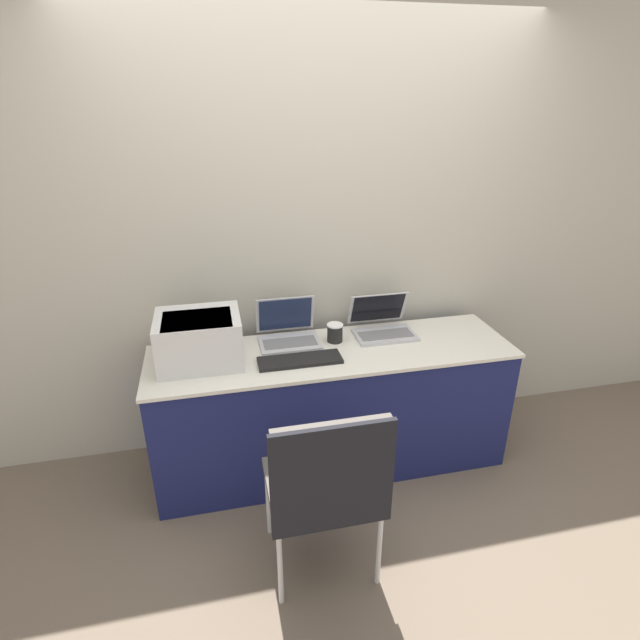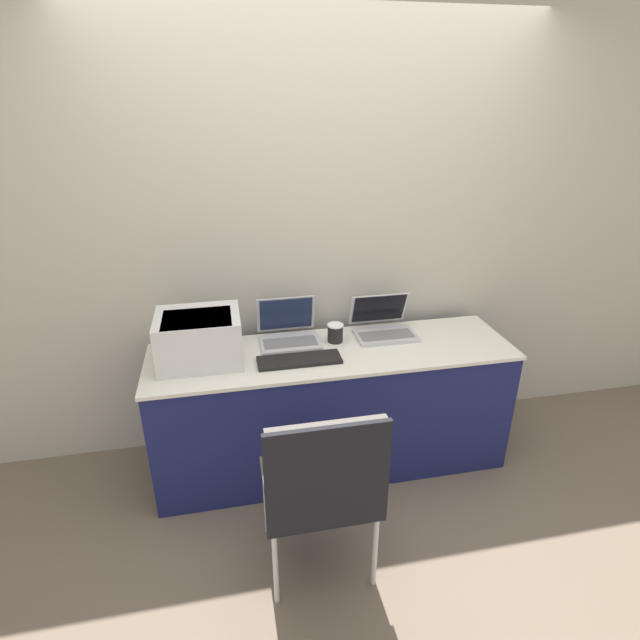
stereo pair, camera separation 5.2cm
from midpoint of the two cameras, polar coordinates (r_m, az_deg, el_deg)
The scene contains 9 objects.
ground_plane at distance 3.02m, azimuth 2.14°, elevation -18.92°, with size 14.00×14.00×0.00m, color #6B5B4C.
wall_back at distance 2.96m, azimuth -0.83°, elevation 9.24°, with size 8.00×0.05×2.60m.
table at distance 2.99m, azimuth 0.88°, elevation -9.98°, with size 2.04×0.58×0.77m.
printer at distance 2.70m, azimuth -14.20°, elevation -1.96°, with size 0.44×0.36×0.26m.
laptop_left at distance 2.88m, azimuth -4.18°, elevation -1.42°, with size 0.34×0.29×0.24m.
laptop_right at distance 3.00m, azimuth 6.63°, elevation -0.56°, with size 0.36×0.31×0.22m.
external_keyboard at distance 2.67m, azimuth -2.88°, elevation -4.62°, with size 0.45×0.14×0.02m.
coffee_cup at distance 2.87m, azimuth 1.19°, elevation -1.47°, with size 0.09×0.09×0.11m.
chair at distance 2.21m, azimuth 0.05°, elevation -17.95°, with size 0.50×0.46×0.94m.
Camera 1 is at (-0.62, -2.12, 2.07)m, focal length 28.00 mm.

